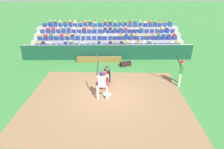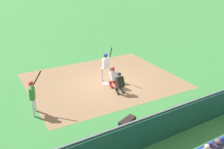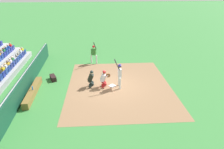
{
  "view_description": "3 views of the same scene",
  "coord_description": "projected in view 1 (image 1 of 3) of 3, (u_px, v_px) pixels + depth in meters",
  "views": [
    {
      "loc": [
        -0.22,
        9.47,
        5.87
      ],
      "look_at": [
        -0.34,
        -0.13,
        1.29
      ],
      "focal_mm": 29.41,
      "sensor_mm": 36.0,
      "label": 1
    },
    {
      "loc": [
        -7.29,
        -12.68,
        6.77
      ],
      "look_at": [
        -0.16,
        -0.9,
        0.96
      ],
      "focal_mm": 41.77,
      "sensor_mm": 36.0,
      "label": 2
    },
    {
      "loc": [
        13.17,
        -1.41,
        6.8
      ],
      "look_at": [
        0.47,
        -0.08,
        1.12
      ],
      "focal_mm": 32.57,
      "sensor_mm": 36.0,
      "label": 3
    }
  ],
  "objects": [
    {
      "name": "ground_plane",
      "position": [
        106.0,
        95.0,
        11.07
      ],
      "size": [
        160.0,
        160.0,
        0.0
      ],
      "primitive_type": "plane",
      "color": "#347637"
    },
    {
      "name": "water_bottle_on_bench",
      "position": [
        97.0,
        56.0,
        15.68
      ],
      "size": [
        0.07,
        0.07,
        0.25
      ],
      "primitive_type": "cylinder",
      "color": "blue",
      "rests_on": "dugout_bench"
    },
    {
      "name": "dugout_bench",
      "position": [
        99.0,
        59.0,
        15.88
      ],
      "size": [
        3.85,
        0.4,
        0.44
      ],
      "primitive_type": "cube",
      "color": "brown",
      "rests_on": "ground_plane"
    },
    {
      "name": "dugout_wall",
      "position": [
        107.0,
        52.0,
        16.19
      ],
      "size": [
        15.0,
        0.24,
        1.37
      ],
      "color": "#133E2C",
      "rests_on": "ground_plane"
    },
    {
      "name": "home_plate_umpire",
      "position": [
        107.0,
        73.0,
        12.15
      ],
      "size": [
        0.47,
        0.47,
        1.29
      ],
      "color": "black",
      "rests_on": "ground_plane"
    },
    {
      "name": "on_deck_batter",
      "position": [
        181.0,
        70.0,
        11.75
      ],
      "size": [
        0.76,
        0.65,
        2.16
      ],
      "color": "silver",
      "rests_on": "ground_plane"
    },
    {
      "name": "batter_at_plate",
      "position": [
        102.0,
        82.0,
        10.16
      ],
      "size": [
        0.67,
        0.56,
        2.24
      ],
      "color": "silver",
      "rests_on": "ground_plane"
    },
    {
      "name": "bleacher_stand",
      "position": [
        108.0,
        39.0,
        19.91
      ],
      "size": [
        15.5,
        4.12,
        2.6
      ],
      "color": "#959797",
      "rests_on": "ground_plane"
    },
    {
      "name": "home_plate_marker",
      "position": [
        106.0,
        94.0,
        11.06
      ],
      "size": [
        0.62,
        0.62,
        0.02
      ],
      "primitive_type": "cube",
      "rotation": [
        0.0,
        0.0,
        0.79
      ],
      "color": "white",
      "rests_on": "infield_dirt_patch"
    },
    {
      "name": "equipment_duffel_bag",
      "position": [
        126.0,
        64.0,
        15.04
      ],
      "size": [
        0.98,
        0.66,
        0.35
      ],
      "primitive_type": "cube",
      "rotation": [
        0.0,
        0.0,
        0.36
      ],
      "color": "black",
      "rests_on": "ground_plane"
    },
    {
      "name": "catcher_crouching",
      "position": [
        105.0,
        79.0,
        11.32
      ],
      "size": [
        0.48,
        0.73,
        1.3
      ],
      "color": "#B01E21",
      "rests_on": "ground_plane"
    },
    {
      "name": "infield_dirt_patch",
      "position": [
        106.0,
        99.0,
        10.62
      ],
      "size": [
        9.4,
        7.75,
        0.01
      ],
      "primitive_type": "cube",
      "rotation": [
        0.0,
        0.0,
        -0.04
      ],
      "color": "#826145",
      "rests_on": "ground_plane"
    }
  ]
}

